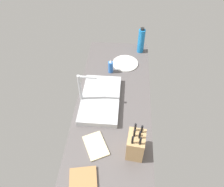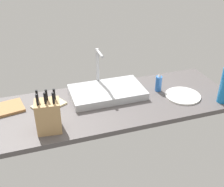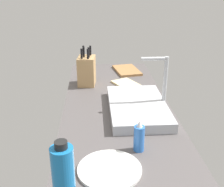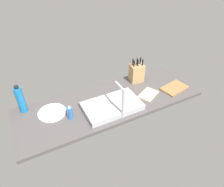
{
  "view_description": "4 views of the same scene",
  "coord_description": "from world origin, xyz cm",
  "px_view_note": "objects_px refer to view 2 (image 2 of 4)",
  "views": [
    {
      "loc": [
        -118.86,
        -8.57,
        146.24
      ],
      "look_at": [
        5.97,
        1.48,
        11.89
      ],
      "focal_mm": 35.24,
      "sensor_mm": 36.0,
      "label": 1
    },
    {
      "loc": [
        -48.24,
        -158.77,
        107.01
      ],
      "look_at": [
        3.67,
        -0.47,
        11.25
      ],
      "focal_mm": 44.4,
      "sensor_mm": 36.0,
      "label": 2
    },
    {
      "loc": [
        147.28,
        -13.01,
        74.62
      ],
      "look_at": [
        -1.3,
        -3.23,
        12.82
      ],
      "focal_mm": 44.95,
      "sensor_mm": 36.0,
      "label": 3
    },
    {
      "loc": [
        69.32,
        139.06,
        130.16
      ],
      "look_at": [
        -3.18,
        -2.52,
        9.36
      ],
      "focal_mm": 32.25,
      "sensor_mm": 36.0,
      "label": 4
    }
  ],
  "objects_px": {
    "faucet": "(98,66)",
    "dinner_plate": "(183,96)",
    "sink_basin": "(107,92)",
    "soap_bottle": "(159,83)",
    "knife_block": "(48,116)",
    "cutting_board": "(2,109)",
    "dish_towel": "(49,105)"
  },
  "relations": [
    {
      "from": "faucet",
      "to": "dish_towel",
      "type": "bearing_deg",
      "value": -159.22
    },
    {
      "from": "sink_basin",
      "to": "faucet",
      "type": "height_order",
      "value": "faucet"
    },
    {
      "from": "faucet",
      "to": "soap_bottle",
      "type": "distance_m",
      "value": 0.47
    },
    {
      "from": "soap_bottle",
      "to": "dinner_plate",
      "type": "relative_size",
      "value": 0.57
    },
    {
      "from": "soap_bottle",
      "to": "knife_block",
      "type": "bearing_deg",
      "value": -164.04
    },
    {
      "from": "faucet",
      "to": "dinner_plate",
      "type": "distance_m",
      "value": 0.67
    },
    {
      "from": "faucet",
      "to": "cutting_board",
      "type": "height_order",
      "value": "faucet"
    },
    {
      "from": "knife_block",
      "to": "cutting_board",
      "type": "relative_size",
      "value": 0.96
    },
    {
      "from": "faucet",
      "to": "dinner_plate",
      "type": "xyz_separation_m",
      "value": [
        0.55,
        -0.33,
        -0.18
      ]
    },
    {
      "from": "sink_basin",
      "to": "faucet",
      "type": "relative_size",
      "value": 1.72
    },
    {
      "from": "sink_basin",
      "to": "faucet",
      "type": "bearing_deg",
      "value": 99.87
    },
    {
      "from": "faucet",
      "to": "knife_block",
      "type": "bearing_deg",
      "value": -134.74
    },
    {
      "from": "cutting_board",
      "to": "dish_towel",
      "type": "height_order",
      "value": "cutting_board"
    },
    {
      "from": "dinner_plate",
      "to": "sink_basin",
      "type": "bearing_deg",
      "value": 160.1
    },
    {
      "from": "sink_basin",
      "to": "knife_block",
      "type": "bearing_deg",
      "value": -147.06
    },
    {
      "from": "cutting_board",
      "to": "soap_bottle",
      "type": "xyz_separation_m",
      "value": [
        1.13,
        -0.08,
        0.06
      ]
    },
    {
      "from": "dinner_plate",
      "to": "cutting_board",
      "type": "bearing_deg",
      "value": 170.38
    },
    {
      "from": "dinner_plate",
      "to": "dish_towel",
      "type": "bearing_deg",
      "value": 169.49
    },
    {
      "from": "cutting_board",
      "to": "knife_block",
      "type": "bearing_deg",
      "value": -48.43
    },
    {
      "from": "knife_block",
      "to": "dinner_plate",
      "type": "xyz_separation_m",
      "value": [
        0.98,
        0.1,
        -0.1
      ]
    },
    {
      "from": "soap_bottle",
      "to": "dinner_plate",
      "type": "xyz_separation_m",
      "value": [
        0.13,
        -0.14,
        -0.06
      ]
    },
    {
      "from": "sink_basin",
      "to": "dish_towel",
      "type": "relative_size",
      "value": 2.55
    },
    {
      "from": "sink_basin",
      "to": "knife_block",
      "type": "xyz_separation_m",
      "value": [
        -0.46,
        -0.3,
        0.08
      ]
    },
    {
      "from": "knife_block",
      "to": "cutting_board",
      "type": "distance_m",
      "value": 0.44
    },
    {
      "from": "knife_block",
      "to": "soap_bottle",
      "type": "distance_m",
      "value": 0.88
    },
    {
      "from": "dinner_plate",
      "to": "dish_towel",
      "type": "relative_size",
      "value": 1.22
    },
    {
      "from": "faucet",
      "to": "dinner_plate",
      "type": "relative_size",
      "value": 1.21
    },
    {
      "from": "soap_bottle",
      "to": "dish_towel",
      "type": "relative_size",
      "value": 0.7
    },
    {
      "from": "cutting_board",
      "to": "dish_towel",
      "type": "distance_m",
      "value": 0.31
    },
    {
      "from": "dish_towel",
      "to": "dinner_plate",
      "type": "bearing_deg",
      "value": -10.51
    },
    {
      "from": "faucet",
      "to": "soap_bottle",
      "type": "xyz_separation_m",
      "value": [
        0.42,
        -0.19,
        -0.12
      ]
    },
    {
      "from": "cutting_board",
      "to": "dinner_plate",
      "type": "bearing_deg",
      "value": -9.62
    }
  ]
}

